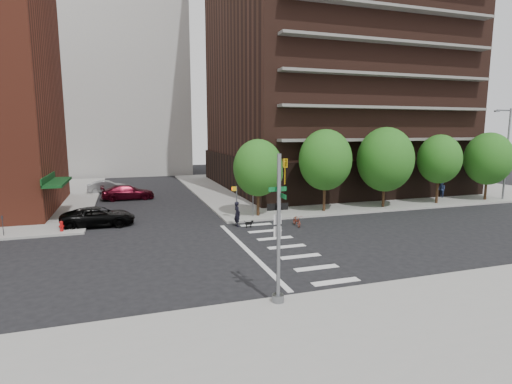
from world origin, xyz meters
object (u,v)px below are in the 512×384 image
Objects in this scene: traffic_signal at (279,241)px; parked_car_maroon at (128,192)px; pedestrian_far at (442,189)px; fire_hydrant at (61,226)px; parked_car_silver at (107,187)px; dog_walker at (237,214)px; parked_car_black at (98,217)px; scooter at (297,220)px.

traffic_signal is 28.70m from parked_car_maroon.
fire_hydrant is at bearing -77.95° from pedestrian_far.
parked_car_maroon is at bearing 101.16° from traffic_signal.
parked_car_maroon reaches higher than parked_car_silver.
fire_hydrant is 0.43× the size of pedestrian_far.
dog_walker is at bearing -159.20° from parked_car_silver.
traffic_signal is at bearing -47.00° from pedestrian_far.
pedestrian_far is at bearing -86.51° from dog_walker.
parked_car_black reaches higher than parked_car_silver.
pedestrian_far is at bearing 36.12° from traffic_signal.
parked_car_maroon is at bearing 70.67° from fire_hydrant.
pedestrian_far is at bearing 24.72° from scooter.
dog_walker is (9.74, -19.96, 0.23)m from parked_car_silver.
pedestrian_far is (33.07, -14.96, 0.29)m from parked_car_silver.
scooter is at bearing 62.93° from traffic_signal.
parked_car_black is (-7.73, 16.75, -1.98)m from traffic_signal.
fire_hydrant is 18.31m from parked_car_silver.
parked_car_silver is 36.30m from pedestrian_far.
fire_hydrant is 12.18m from dog_walker.
dog_walker is at bearing -71.02° from pedestrian_far.
fire_hydrant is 0.46× the size of scooter.
parked_car_maroon is at bearing -162.99° from parked_car_silver.
fire_hydrant reaches higher than scooter.
parked_car_black is at bearing 32.34° from fire_hydrant.
fire_hydrant is at bearing 175.98° from scooter.
scooter is 4.46m from dog_walker.
fire_hydrant is at bearing 123.60° from parked_car_black.
traffic_signal is 13.76m from dog_walker.
parked_car_black is at bearing 114.78° from traffic_signal.
pedestrian_far reaches higher than fire_hydrant.
parked_car_black is 2.77× the size of dog_walker.
fire_hydrant is 2.73m from parked_car_black.
fire_hydrant is 0.14× the size of parked_car_black.
parked_car_silver is at bearing 129.99° from scooter.
scooter is (6.26, 12.24, -2.28)m from traffic_signal.
parked_car_black reaches higher than fire_hydrant.
parked_car_black is at bearing 168.73° from scooter.
traffic_signal reaches higher than parked_car_black.
pedestrian_far is at bearing -85.73° from parked_car_black.
traffic_signal is 1.41× the size of parked_car_silver.
parked_car_silver is (-7.73, 33.46, -2.00)m from traffic_signal.
dog_walker is at bearing -154.31° from parked_car_maroon.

